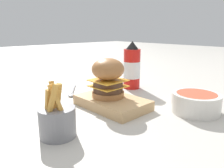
# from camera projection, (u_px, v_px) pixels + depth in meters

# --- Properties ---
(ground_plane) EXTENTS (6.00, 6.00, 0.00)m
(ground_plane) POSITION_uv_depth(u_px,v_px,m) (112.00, 101.00, 0.84)
(ground_plane) COLOR #B7B2A8
(serving_board) EXTENTS (0.25, 0.16, 0.03)m
(serving_board) POSITION_uv_depth(u_px,v_px,m) (112.00, 102.00, 0.77)
(serving_board) COLOR tan
(serving_board) RESTS_ON ground_plane
(burger) EXTENTS (0.11, 0.11, 0.14)m
(burger) POSITION_uv_depth(u_px,v_px,m) (108.00, 77.00, 0.76)
(burger) COLOR #9E6638
(burger) RESTS_ON serving_board
(ketchup_bottle) EXTENTS (0.08, 0.08, 0.22)m
(ketchup_bottle) POSITION_uv_depth(u_px,v_px,m) (132.00, 67.00, 1.00)
(ketchup_bottle) COLOR red
(ketchup_bottle) RESTS_ON ground_plane
(fries_basket) EXTENTS (0.09, 0.09, 0.15)m
(fries_basket) POSITION_uv_depth(u_px,v_px,m) (57.00, 120.00, 0.55)
(fries_basket) COLOR slate
(fries_basket) RESTS_ON ground_plane
(side_bowl) EXTENTS (0.16, 0.16, 0.06)m
(side_bowl) POSITION_uv_depth(u_px,v_px,m) (196.00, 102.00, 0.72)
(side_bowl) COLOR silver
(side_bowl) RESTS_ON ground_plane
(spoon) EXTENTS (0.15, 0.13, 0.01)m
(spoon) POSITION_uv_depth(u_px,v_px,m) (72.00, 93.00, 0.93)
(spoon) COLOR #B2B2B7
(spoon) RESTS_ON ground_plane
(ketchup_puddle) EXTENTS (0.06, 0.06, 0.00)m
(ketchup_puddle) POSITION_uv_depth(u_px,v_px,m) (55.00, 111.00, 0.73)
(ketchup_puddle) COLOR #B21E14
(ketchup_puddle) RESTS_ON ground_plane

